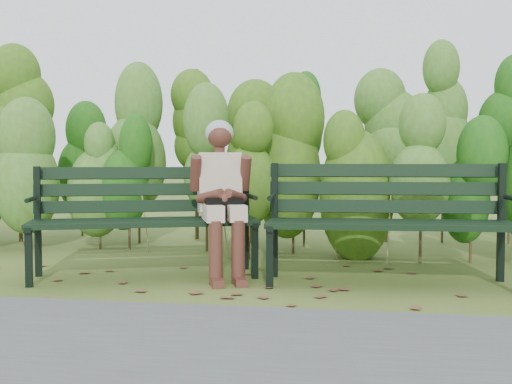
# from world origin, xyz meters

# --- Properties ---
(ground) EXTENTS (80.00, 80.00, 0.00)m
(ground) POSITION_xyz_m (0.00, 0.00, 0.00)
(ground) COLOR #3B5518
(footpath) EXTENTS (60.00, 2.50, 0.01)m
(footpath) POSITION_xyz_m (0.00, -2.20, 0.01)
(footpath) COLOR #474749
(footpath) RESTS_ON ground
(hedge_band) EXTENTS (11.04, 1.67, 2.42)m
(hedge_band) POSITION_xyz_m (0.00, 1.86, 1.26)
(hedge_band) COLOR #47381E
(hedge_band) RESTS_ON ground
(leaf_litter) EXTENTS (6.04, 2.23, 0.01)m
(leaf_litter) POSITION_xyz_m (-0.11, -0.17, 0.00)
(leaf_litter) COLOR brown
(leaf_litter) RESTS_ON ground
(bench_left) EXTENTS (2.07, 1.28, 0.98)m
(bench_left) POSITION_xyz_m (-0.98, 0.12, 0.58)
(bench_left) COLOR black
(bench_left) RESTS_ON ground
(bench_right) EXTENTS (2.06, 0.76, 1.01)m
(bench_right) POSITION_xyz_m (1.16, 0.16, 0.60)
(bench_right) COLOR black
(bench_right) RESTS_ON ground
(seated_woman) EXTENTS (0.63, 0.86, 1.40)m
(seated_woman) POSITION_xyz_m (-0.28, 0.17, 0.79)
(seated_woman) COLOR beige
(seated_woman) RESTS_ON ground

